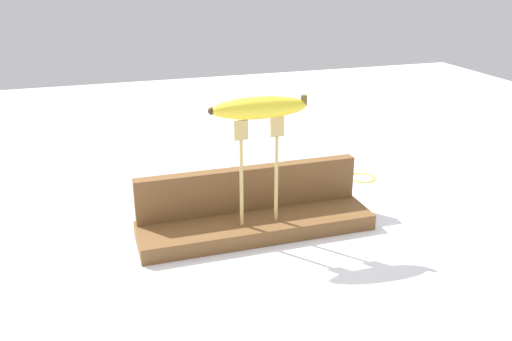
% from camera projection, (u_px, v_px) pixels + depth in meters
% --- Properties ---
extents(ground_plane, '(3.00, 3.00, 0.00)m').
position_uv_depth(ground_plane, '(256.00, 233.00, 1.07)').
color(ground_plane, silver).
extents(wooden_board, '(0.46, 0.12, 0.03)m').
position_uv_depth(wooden_board, '(256.00, 226.00, 1.06)').
color(wooden_board, brown).
rests_on(wooden_board, ground).
extents(board_backstop, '(0.45, 0.03, 0.09)m').
position_uv_depth(board_backstop, '(249.00, 188.00, 1.08)').
color(board_backstop, brown).
rests_on(board_backstop, wooden_board).
extents(fork_stand_center, '(0.09, 0.01, 0.21)m').
position_uv_depth(fork_stand_center, '(259.00, 163.00, 1.00)').
color(fork_stand_center, tan).
rests_on(fork_stand_center, wooden_board).
extents(banana_raised_center, '(0.18, 0.05, 0.04)m').
position_uv_depth(banana_raised_center, '(259.00, 108.00, 0.96)').
color(banana_raised_center, yellow).
rests_on(banana_raised_center, fork_stand_center).
extents(fork_fallen_near, '(0.03, 0.16, 0.01)m').
position_uv_depth(fork_fallen_near, '(312.00, 169.00, 1.38)').
color(fork_fallen_near, tan).
rests_on(fork_fallen_near, ground).
extents(wire_coil, '(0.07, 0.07, 0.01)m').
position_uv_depth(wire_coil, '(362.00, 177.00, 1.33)').
color(wire_coil, gold).
rests_on(wire_coil, ground).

